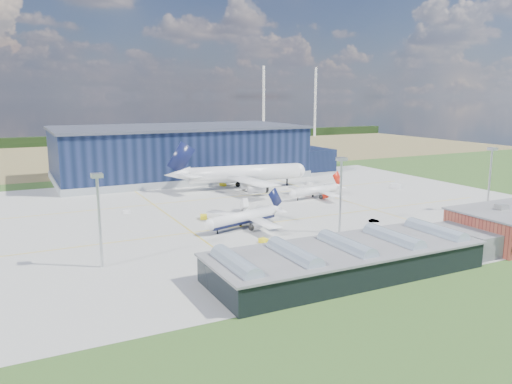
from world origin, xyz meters
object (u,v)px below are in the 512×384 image
Objects in this scene: airliner_widebody at (245,165)px; light_mast_west at (99,205)px; gse_van_b at (396,186)px; gse_cart_b at (127,212)px; car_a at (466,228)px; gse_tug_a at (264,241)px; gse_tug_c at (223,185)px; airliner_red at (315,186)px; light_mast_center at (341,183)px; light_mast_east at (491,169)px; airstair at (244,207)px; hangar at (184,154)px; gse_cart_a at (309,183)px; gse_van_a at (440,229)px; gse_tug_b at (204,217)px; airliner_navy at (243,211)px; car_b at (374,221)px.

light_mast_west is at bearing -125.40° from airliner_widebody.
gse_van_b is at bearing 19.82° from light_mast_west.
car_a is (89.38, -69.25, 0.05)m from gse_cart_b.
gse_tug_a reaches higher than gse_tug_c.
gse_van_b is at bearing 171.28° from airliner_red.
light_mast_center is 29.52m from gse_tug_a.
light_mast_east reaches higher than gse_cart_b.
gse_cart_b is at bearing 167.93° from airstair.
hangar is 67.34m from gse_cart_a.
gse_cart_a is 1.16× the size of gse_cart_b.
light_mast_west is 0.35× the size of airliner_widebody.
gse_van_a is (-37.81, -13.79, -14.24)m from light_mast_east.
light_mast_east is at bearing -45.50° from airliner_widebody.
gse_cart_b is (-89.41, -20.86, -0.09)m from gse_cart_a.
light_mast_center is 1.00× the size of light_mast_east.
light_mast_east reaches higher than gse_tug_b.
light_mast_center is at bearing -86.21° from airliner_widebody.
gse_cart_b is (-28.35, 36.43, -4.81)m from airliner_navy.
hangar is 46.71m from airliner_widebody.
gse_cart_b is (-74.49, 6.86, -4.27)m from airliner_red.
car_b is at bearing -97.88° from gse_tug_c.
light_mast_center is (70.00, 0.00, 0.00)m from light_mast_west.
airliner_red is at bearing -132.82° from gse_cart_a.
gse_cart_a is (67.92, 40.64, -0.06)m from gse_tug_b.
light_mast_center reaches higher than gse_van_a.
light_mast_center reaches higher than gse_tug_b.
hangar reaches higher than light_mast_west.
airliner_widebody reaches higher than gse_van_b.
light_mast_west is at bearing 113.89° from car_b.
airstair is (-13.55, 39.11, -13.87)m from light_mast_center.
airliner_navy is at bearing -127.79° from gse_cart_b.
light_mast_center is at bearing 0.00° from light_mast_west.
airliner_red is 11.33× the size of gse_cart_b.
light_mast_center is 0.70× the size of airliner_navy.
airstair reaches higher than gse_van_a.
airliner_navy is at bearing -179.63° from gse_van_b.
car_a is (107.08, -14.82, -14.82)m from light_mast_west.
airliner_widebody is at bearing -74.46° from airliner_red.
gse_cart_b is (17.69, 54.43, -14.87)m from light_mast_west.
airstair is at bearing 168.51° from gse_van_b.
gse_van_b is 78.40m from gse_tug_c.
car_a is (14.90, -62.39, -4.22)m from airliner_red.
airliner_red is at bearing 22.84° from airstair.
hangar is 139.77m from light_mast_west.
hangar is 6.30× the size of light_mast_east.
gse_tug_b reaches higher than car_b.
hangar is 48.78× the size of gse_tug_c.
hangar is at bearing 81.26° from gse_tug_c.
gse_cart_b is at bearing 64.05° from gse_van_a.
gse_cart_b is at bearing 156.27° from gse_tug_b.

